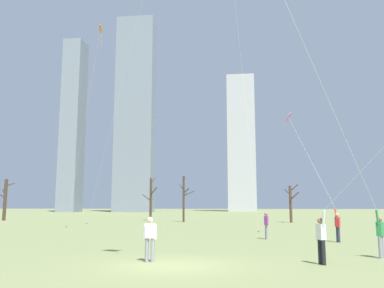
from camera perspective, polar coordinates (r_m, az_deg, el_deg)
The scene contains 14 objects.
ground_plane at distance 14.52m, azimuth -2.88°, elevation -16.73°, with size 400.00×400.00×0.00m, color #848E56.
kite_flyer_foreground_left_pink at distance 25.22m, azimuth 18.92°, elevation -8.71°, with size 1.94×7.76×9.13m.
kite_flyer_foreground_right_yellow at distance 16.92m, azimuth 22.99°, elevation -6.42°, with size 7.32×6.95×14.92m.
bystander_strolling_midfield at distance 15.32m, azimuth -5.95°, elevation -12.86°, with size 0.51×0.24×1.62m.
bystander_watching_nearby at distance 25.55m, azimuth 10.42°, elevation -11.03°, with size 0.24×0.51×1.62m.
distant_kite_high_overhead_orange at distance 38.05m, azimuth -13.33°, elevation 12.30°, with size 4.30×4.19×18.00m.
distant_kite_drifting_left_white at distance 49.41m, azimuth -7.29°, elevation 18.51°, with size 7.24×1.29×29.45m.
bare_tree_rightmost at distance 49.92m, azimuth -1.16°, elevation -7.53°, with size 2.23×2.48×5.58m.
bare_tree_left_of_center at distance 49.78m, azimuth 13.77°, elevation -7.98°, with size 1.79×1.94×4.51m.
bare_tree_far_right_edge at distance 60.50m, azimuth -24.84°, elevation -7.03°, with size 2.11×1.56×5.52m.
bare_tree_right_of_center at distance 54.26m, azimuth -5.82°, elevation -7.55°, with size 2.30×2.96×5.85m.
skyline_wide_slab at distance 135.82m, azimuth 6.95°, elevation 0.09°, with size 9.00×10.64×44.72m.
skyline_slender_spire at distance 128.60m, azimuth -16.46°, elevation 2.64°, with size 5.64×6.75×52.57m.
skyline_short_annex at distance 123.58m, azimuth -8.00°, elevation 4.40°, with size 11.30×6.17×59.24m.
Camera 1 is at (2.36, -14.17, 2.06)m, focal length 37.85 mm.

